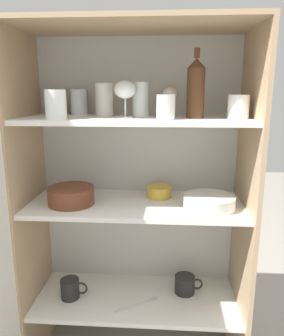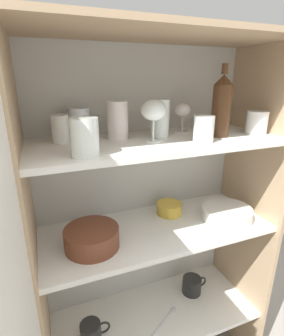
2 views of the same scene
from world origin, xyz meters
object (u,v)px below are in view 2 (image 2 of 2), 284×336
plate_stack_white (227,213)px  serving_bowl_small (169,208)px  coffee_mug_primary (192,285)px  wine_bottle (221,106)px  mixing_bowl_large (92,237)px

plate_stack_white → serving_bowl_small: plate_stack_white is taller
coffee_mug_primary → wine_bottle: bearing=-84.5°
plate_stack_white → mixing_bowl_large: (-0.58, 0.01, 0.01)m
mixing_bowl_large → coffee_mug_primary: mixing_bowl_large is taller
serving_bowl_small → coffee_mug_primary: (0.13, -0.04, -0.45)m
plate_stack_white → mixing_bowl_large: 0.58m
plate_stack_white → mixing_bowl_large: size_ratio=1.08×
plate_stack_white → coffee_mug_primary: (-0.08, 0.10, -0.45)m
mixing_bowl_large → coffee_mug_primary: bearing=9.6°
mixing_bowl_large → coffee_mug_primary: size_ratio=1.47×
plate_stack_white → coffee_mug_primary: size_ratio=1.59×
serving_bowl_small → coffee_mug_primary: serving_bowl_small is taller
plate_stack_white → mixing_bowl_large: mixing_bowl_large is taller
wine_bottle → coffee_mug_primary: bearing=95.5°
serving_bowl_small → wine_bottle: bearing=-41.2°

